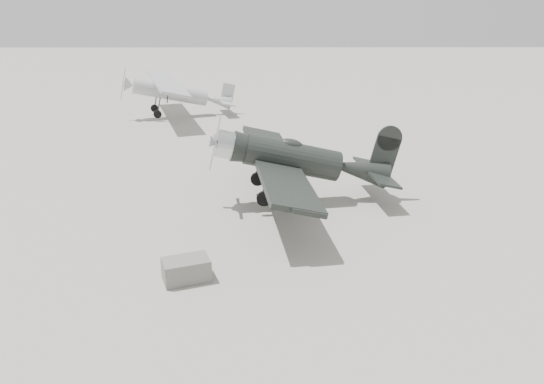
# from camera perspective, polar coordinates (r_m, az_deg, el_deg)

# --- Properties ---
(ground) EXTENTS (160.00, 160.00, 0.00)m
(ground) POSITION_cam_1_polar(r_m,az_deg,el_deg) (18.80, -0.70, -6.16)
(ground) COLOR gray
(ground) RESTS_ON ground
(lowwing_monoplane) EXTENTS (8.01, 11.20, 3.60)m
(lowwing_monoplane) POSITION_cam_1_polar(r_m,az_deg,el_deg) (22.42, 3.11, 3.47)
(lowwing_monoplane) COLOR black
(lowwing_monoplane) RESTS_ON ground
(highwing_monoplane) EXTENTS (8.17, 11.37, 3.23)m
(highwing_monoplane) POSITION_cam_1_polar(r_m,az_deg,el_deg) (40.04, -10.40, 10.80)
(highwing_monoplane) COLOR gray
(highwing_monoplane) RESTS_ON ground
(equipment_block) EXTENTS (1.65, 1.33, 0.72)m
(equipment_block) POSITION_cam_1_polar(r_m,az_deg,el_deg) (16.93, -9.21, -8.25)
(equipment_block) COLOR #62615B
(equipment_block) RESTS_ON ground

